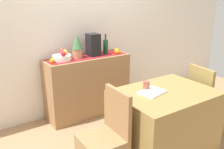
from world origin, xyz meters
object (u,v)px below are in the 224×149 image
object	(u,v)px
coffee_maker	(93,45)
open_book	(152,92)
potted_plant	(77,46)
dining_table	(163,122)
sideboard_console	(88,86)
fruit_bowl	(62,58)
chair_by_corner	(206,112)
coffee_cup	(146,86)
wine_bottle	(106,46)

from	to	relation	value
coffee_maker	open_book	distance (m)	1.30
potted_plant	dining_table	xyz separation A→B (m)	(0.40, -1.31, -0.70)
sideboard_console	dining_table	bearing A→B (deg)	-79.28
fruit_bowl	chair_by_corner	bearing A→B (deg)	-42.53
coffee_maker	coffee_cup	bearing A→B (deg)	-90.19
potted_plant	open_book	world-z (taller)	potted_plant
open_book	chair_by_corner	xyz separation A→B (m)	(0.95, -0.05, -0.48)
coffee_maker	coffee_cup	xyz separation A→B (m)	(-0.00, -1.16, -0.26)
coffee_maker	dining_table	bearing A→B (deg)	-83.83
fruit_bowl	wine_bottle	xyz separation A→B (m)	(0.70, 0.00, 0.07)
potted_plant	dining_table	bearing A→B (deg)	-73.19
dining_table	sideboard_console	bearing A→B (deg)	100.72
open_book	chair_by_corner	distance (m)	1.07
potted_plant	open_book	distance (m)	1.33
wine_bottle	potted_plant	bearing A→B (deg)	180.00
open_book	wine_bottle	bearing A→B (deg)	67.82
coffee_maker	wine_bottle	bearing A→B (deg)	0.00
fruit_bowl	potted_plant	distance (m)	0.27
wine_bottle	open_book	xyz separation A→B (m)	(-0.22, -1.26, -0.26)
potted_plant	dining_table	size ratio (longest dim) A/B	0.31
coffee_maker	coffee_cup	distance (m)	1.19
open_book	sideboard_console	bearing A→B (deg)	82.09
sideboard_console	chair_by_corner	size ratio (longest dim) A/B	1.38
coffee_cup	fruit_bowl	bearing A→B (deg)	112.54
wine_bottle	dining_table	xyz separation A→B (m)	(-0.07, -1.31, -0.64)
open_book	coffee_cup	distance (m)	0.11
dining_table	potted_plant	bearing A→B (deg)	106.81
sideboard_console	dining_table	distance (m)	1.34
fruit_bowl	sideboard_console	bearing A→B (deg)	0.00
sideboard_console	potted_plant	xyz separation A→B (m)	(-0.15, 0.00, 0.62)
sideboard_console	coffee_cup	distance (m)	1.22
wine_bottle	coffee_cup	xyz separation A→B (m)	(-0.21, -1.16, -0.21)
potted_plant	dining_table	distance (m)	1.54
open_book	chair_by_corner	size ratio (longest dim) A/B	0.31
coffee_cup	wine_bottle	bearing A→B (deg)	79.59
wine_bottle	dining_table	world-z (taller)	wine_bottle
wine_bottle	coffee_maker	world-z (taller)	coffee_maker
fruit_bowl	coffee_maker	bearing A→B (deg)	0.00
potted_plant	open_book	bearing A→B (deg)	-78.92
open_book	coffee_cup	xyz separation A→B (m)	(0.00, 0.10, 0.04)
fruit_bowl	potted_plant	world-z (taller)	potted_plant
fruit_bowl	coffee_cup	distance (m)	1.27
fruit_bowl	coffee_cup	bearing A→B (deg)	-67.46
dining_table	open_book	size ratio (longest dim) A/B	3.83
coffee_cup	coffee_maker	bearing A→B (deg)	89.81
potted_plant	wine_bottle	bearing A→B (deg)	0.00
sideboard_console	chair_by_corner	bearing A→B (deg)	-51.34
dining_table	coffee_cup	bearing A→B (deg)	134.40
coffee_cup	sideboard_console	bearing A→B (deg)	95.04
wine_bottle	open_book	bearing A→B (deg)	-99.79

